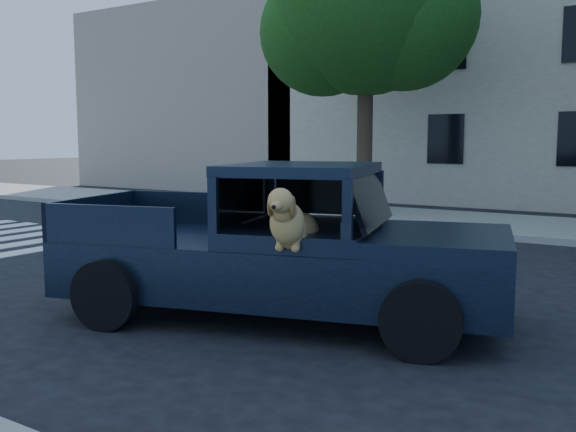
% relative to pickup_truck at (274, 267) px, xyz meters
% --- Properties ---
extents(ground, '(120.00, 120.00, 0.00)m').
position_rel_pickup_truck_xyz_m(ground, '(0.27, 0.47, -0.64)').
color(ground, black).
rests_on(ground, ground).
extents(far_sidewalk, '(60.00, 4.00, 0.15)m').
position_rel_pickup_truck_xyz_m(far_sidewalk, '(0.27, 9.67, -0.57)').
color(far_sidewalk, gray).
rests_on(far_sidewalk, ground).
extents(lane_stripes, '(21.60, 0.14, 0.01)m').
position_rel_pickup_truck_xyz_m(lane_stripes, '(2.27, 3.87, -0.64)').
color(lane_stripes, silver).
rests_on(lane_stripes, ground).
extents(street_tree_left, '(6.00, 5.20, 8.60)m').
position_rel_pickup_truck_xyz_m(street_tree_left, '(-3.70, 10.09, 5.07)').
color(street_tree_left, '#332619').
rests_on(street_tree_left, ground).
extents(building_left, '(12.00, 6.00, 8.00)m').
position_rel_pickup_truck_xyz_m(building_left, '(-14.73, 16.97, 3.36)').
color(building_left, tan).
rests_on(building_left, ground).
extents(pickup_truck, '(5.66, 3.44, 1.90)m').
position_rel_pickup_truck_xyz_m(pickup_truck, '(0.00, 0.00, 0.00)').
color(pickup_truck, black).
rests_on(pickup_truck, ground).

